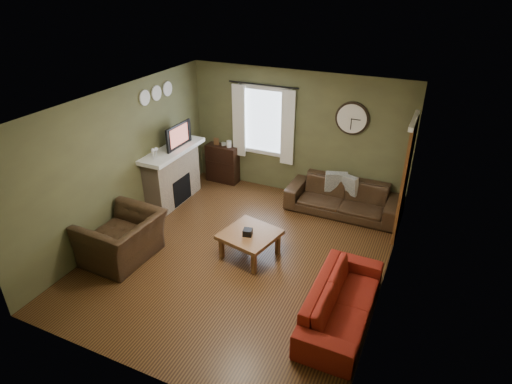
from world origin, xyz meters
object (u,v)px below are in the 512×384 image
at_px(sofa_red, 342,302).
at_px(sofa_brown, 343,198).
at_px(armchair, 122,238).
at_px(coffee_table, 250,244).
at_px(bookshelf, 223,163).

bearing_deg(sofa_red, sofa_brown, 14.23).
relative_size(armchair, coffee_table, 1.43).
bearing_deg(armchair, sofa_red, 93.95).
relative_size(sofa_red, armchair, 1.64).
bearing_deg(sofa_brown, sofa_red, -75.77).
bearing_deg(bookshelf, coffee_table, -52.69).
height_order(sofa_brown, coffee_table, sofa_brown).
distance_m(bookshelf, armchair, 3.27).
distance_m(sofa_brown, armchair, 4.18).
bearing_deg(sofa_red, armchair, 92.12).
distance_m(bookshelf, sofa_brown, 2.83).
distance_m(sofa_red, coffee_table, 1.93).
bearing_deg(sofa_brown, coffee_table, -116.48).
relative_size(bookshelf, armchair, 0.71).
xyz_separation_m(bookshelf, coffee_table, (1.78, -2.34, -0.20)).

